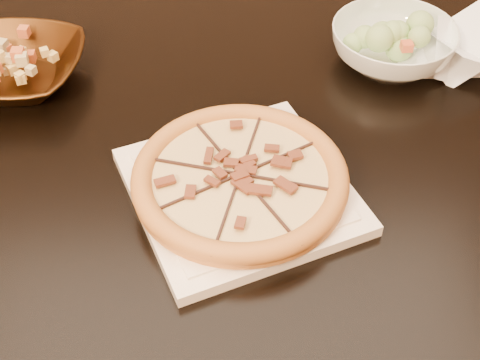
{
  "coord_description": "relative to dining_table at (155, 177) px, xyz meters",
  "views": [
    {
      "loc": [
        -0.07,
        -0.96,
        1.41
      ],
      "look_at": [
        -0.02,
        -0.33,
        0.78
      ],
      "focal_mm": 50.0,
      "sensor_mm": 36.0,
      "label": 1
    }
  ],
  "objects": [
    {
      "name": "cling_film",
      "position": [
        0.51,
        0.12,
        0.13
      ],
      "size": [
        0.18,
        0.17,
        0.05
      ],
      "primitive_type": null,
      "rotation": [
        0.0,
        0.0,
        -0.43
      ],
      "color": "white",
      "rests_on": "dining_table"
    },
    {
      "name": "plate",
      "position": [
        0.13,
        -0.15,
        0.11
      ],
      "size": [
        0.35,
        0.35,
        0.02
      ],
      "color": "white",
      "rests_on": "dining_table"
    },
    {
      "name": "bronze_bowl",
      "position": [
        -0.22,
        0.13,
        0.13
      ],
      "size": [
        0.26,
        0.26,
        0.05
      ],
      "primitive_type": "imported",
      "rotation": [
        0.0,
        0.0,
        -0.18
      ],
      "color": "#3D220C",
      "rests_on": "dining_table"
    },
    {
      "name": "salad",
      "position": [
        0.4,
        0.15,
        0.19
      ],
      "size": [
        0.09,
        0.1,
        0.04
      ],
      "color": "#9AB564",
      "rests_on": "salad_bowl"
    },
    {
      "name": "pizza",
      "position": [
        0.13,
        -0.15,
        0.14
      ],
      "size": [
        0.29,
        0.29,
        0.03
      ],
      "color": "orange",
      "rests_on": "plate"
    },
    {
      "name": "mixed_dish",
      "position": [
        -0.22,
        0.13,
        0.17
      ],
      "size": [
        0.1,
        0.11,
        0.03
      ],
      "color": "tan",
      "rests_on": "bronze_bowl"
    },
    {
      "name": "dining_table",
      "position": [
        0.0,
        0.0,
        0.0
      ],
      "size": [
        1.41,
        0.94,
        0.75
      ],
      "color": "black",
      "rests_on": "floor"
    },
    {
      "name": "salad_bowl",
      "position": [
        0.41,
        0.15,
        0.14
      ],
      "size": [
        0.21,
        0.21,
        0.06
      ],
      "primitive_type": "imported",
      "rotation": [
        0.0,
        0.0,
        -0.0
      ],
      "color": "white",
      "rests_on": "dining_table"
    },
    {
      "name": "floor",
      "position": [
        0.15,
        0.18,
        -0.66
      ],
      "size": [
        4.0,
        4.0,
        0.02
      ],
      "primitive_type": "cube",
      "color": "#412110",
      "rests_on": "ground"
    }
  ]
}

